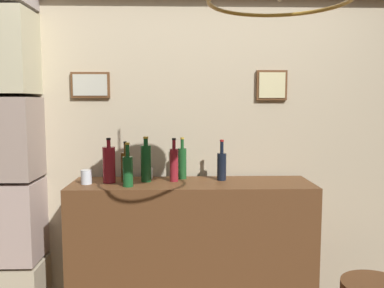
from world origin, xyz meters
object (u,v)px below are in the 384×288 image
liquor_bottle_tequila (146,162)px  liquor_bottle_port (125,167)px  liquor_bottle_vermouth (128,170)px  liquor_bottle_rum (222,165)px  liquor_bottle_gin (109,164)px  glass_tumbler_rocks (147,173)px  liquor_bottle_rye (182,162)px  liquor_bottle_amaro (174,164)px  glass_tumbler_highball (86,177)px

liquor_bottle_tequila → liquor_bottle_port: 0.13m
liquor_bottle_vermouth → liquor_bottle_port: size_ratio=1.02×
liquor_bottle_rum → liquor_bottle_gin: liquor_bottle_gin is taller
liquor_bottle_rum → liquor_bottle_tequila: liquor_bottle_tequila is taller
liquor_bottle_port → liquor_bottle_tequila: bearing=5.1°
liquor_bottle_rum → glass_tumbler_rocks: liquor_bottle_rum is taller
liquor_bottle_rye → liquor_bottle_amaro: size_ratio=0.99×
liquor_bottle_rum → liquor_bottle_gin: 0.72m
glass_tumbler_highball → liquor_bottle_rum: bearing=6.5°
liquor_bottle_rye → glass_tumbler_rocks: bearing=176.3°
liquor_bottle_rum → glass_tumbler_highball: (-0.85, -0.10, -0.05)m
liquor_bottle_rum → liquor_bottle_port: bearing=-176.1°
liquor_bottle_gin → glass_tumbler_highball: (-0.13, -0.04, -0.07)m
liquor_bottle_tequila → glass_tumbler_highball: liquor_bottle_tequila is taller
glass_tumbler_rocks → liquor_bottle_rye: bearing=-3.7°
liquor_bottle_rye → liquor_bottle_gin: 0.48m
liquor_bottle_amaro → liquor_bottle_port: bearing=-177.3°
liquor_bottle_rye → liquor_bottle_vermouth: size_ratio=1.04×
liquor_bottle_amaro → liquor_bottle_gin: liquor_bottle_gin is taller
liquor_bottle_vermouth → liquor_bottle_port: bearing=103.2°
liquor_bottle_amaro → liquor_bottle_rye: bearing=59.0°
liquor_bottle_gin → liquor_bottle_tequila: liquor_bottle_tequila is taller
liquor_bottle_gin → glass_tumbler_highball: liquor_bottle_gin is taller
liquor_bottle_gin → liquor_bottle_vermouth: 0.18m
liquor_bottle_rye → liquor_bottle_rum: (0.26, -0.06, -0.01)m
liquor_bottle_amaro → liquor_bottle_tequila: bearing=-179.0°
liquor_bottle_rye → liquor_bottle_rum: 0.26m
liquor_bottle_rum → liquor_bottle_vermouth: same height
liquor_bottle_rye → liquor_bottle_rum: size_ratio=1.04×
liquor_bottle_port → glass_tumbler_highball: bearing=-166.9°
liquor_bottle_amaro → liquor_bottle_tequila: (-0.18, -0.00, 0.01)m
liquor_bottle_rum → liquor_bottle_gin: bearing=-175.4°
liquor_bottle_vermouth → liquor_bottle_gin: bearing=137.1°
liquor_bottle_port → glass_tumbler_rocks: (0.13, 0.12, -0.06)m
liquor_bottle_gin → glass_tumbler_highball: size_ratio=3.22×
liquor_bottle_vermouth → glass_tumbler_rocks: 0.28m
liquor_bottle_amaro → glass_tumbler_rocks: bearing=150.0°
liquor_bottle_gin → glass_tumbler_rocks: liquor_bottle_gin is taller
liquor_bottle_amaro → liquor_bottle_vermouth: (-0.28, -0.15, -0.01)m
liquor_bottle_rye → liquor_bottle_amaro: 0.10m
liquor_bottle_rye → glass_tumbler_highball: 0.62m
liquor_bottle_vermouth → liquor_bottle_port: 0.14m
liquor_bottle_gin → liquor_bottle_vermouth: (0.13, -0.12, -0.02)m
liquor_bottle_rum → glass_tumbler_highball: size_ratio=3.01×
liquor_bottle_gin → glass_tumbler_highball: bearing=-163.8°
liquor_bottle_amaro → liquor_bottle_rum: bearing=5.1°
liquor_bottle_vermouth → glass_tumbler_highball: (-0.27, 0.08, -0.05)m
liquor_bottle_amaro → liquor_bottle_port: size_ratio=1.07×
liquor_bottle_rye → liquor_bottle_vermouth: 0.41m
liquor_bottle_rum → liquor_bottle_port: (-0.62, -0.04, 0.00)m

